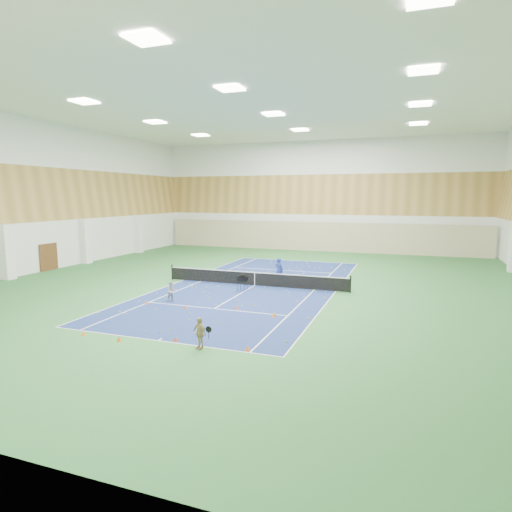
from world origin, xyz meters
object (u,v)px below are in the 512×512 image
at_px(tennis_net, 255,278).
at_px(ball_cart, 242,283).
at_px(coach, 279,270).
at_px(child_apron, 200,333).
at_px(child_court, 172,291).

height_order(tennis_net, ball_cart, tennis_net).
relative_size(coach, child_apron, 1.32).
distance_m(tennis_net, ball_cart, 1.76).
bearing_deg(child_apron, ball_cart, 126.34).
relative_size(child_apron, ball_cart, 1.35).
bearing_deg(coach, child_apron, 112.30).
bearing_deg(child_apron, coach, 117.60).
bearing_deg(child_apron, child_court, 152.54).
distance_m(child_court, ball_cart, 4.89).
xyz_separation_m(tennis_net, child_apron, (2.08, -12.10, 0.10)).
height_order(tennis_net, coach, coach).
distance_m(coach, child_apron, 13.94).
bearing_deg(tennis_net, ball_cart, -96.82).
relative_size(child_court, ball_cart, 1.25).
distance_m(tennis_net, child_apron, 12.28).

